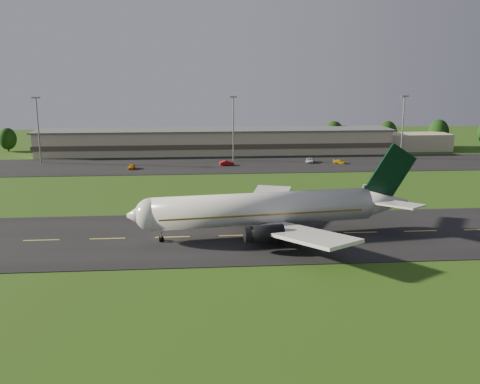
{
  "coord_description": "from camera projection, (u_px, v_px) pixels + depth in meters",
  "views": [
    {
      "loc": [
        -6.5,
        -88.42,
        27.96
      ],
      "look_at": [
        1.3,
        8.0,
        6.0
      ],
      "focal_mm": 40.0,
      "sensor_mm": 36.0,
      "label": 1
    }
  ],
  "objects": [
    {
      "name": "tree_line",
      "position": [
        326.0,
        135.0,
        197.41
      ],
      "size": [
        196.23,
        9.42,
        10.29
      ],
      "color": "black",
      "rests_on": "ground"
    },
    {
      "name": "taxiway",
      "position": [
        236.0,
        236.0,
        92.63
      ],
      "size": [
        220.0,
        30.0,
        0.1
      ],
      "primitive_type": "cube",
      "color": "black",
      "rests_on": "ground"
    },
    {
      "name": "light_mast_east",
      "position": [
        403.0,
        119.0,
        172.3
      ],
      "size": [
        2.4,
        1.2,
        20.35
      ],
      "color": "gray",
      "rests_on": "ground"
    },
    {
      "name": "ground",
      "position": [
        236.0,
        236.0,
        92.64
      ],
      "size": [
        360.0,
        360.0,
        0.0
      ],
      "primitive_type": "plane",
      "color": "#204110",
      "rests_on": "ground"
    },
    {
      "name": "apron",
      "position": [
        219.0,
        165.0,
        162.62
      ],
      "size": [
        260.0,
        30.0,
        0.1
      ],
      "primitive_type": "cube",
      "color": "black",
      "rests_on": "ground"
    },
    {
      "name": "service_vehicle_c",
      "position": [
        310.0,
        160.0,
        166.38
      ],
      "size": [
        3.6,
        5.49,
        1.4
      ],
      "primitive_type": "imported",
      "rotation": [
        0.0,
        0.0,
        -0.27
      ],
      "color": "silver",
      "rests_on": "apron"
    },
    {
      "name": "service_vehicle_b",
      "position": [
        227.0,
        163.0,
        161.17
      ],
      "size": [
        4.54,
        2.3,
        1.43
      ],
      "primitive_type": "imported",
      "rotation": [
        0.0,
        0.0,
        1.76
      ],
      "color": "#A20A11",
      "rests_on": "apron"
    },
    {
      "name": "airliner",
      "position": [
        268.0,
        209.0,
        92.14
      ],
      "size": [
        51.2,
        41.88,
        15.57
      ],
      "rotation": [
        0.0,
        0.0,
        0.12
      ],
      "color": "silver",
      "rests_on": "ground"
    },
    {
      "name": "terminal",
      "position": [
        234.0,
        142.0,
        185.76
      ],
      "size": [
        145.0,
        16.0,
        8.4
      ],
      "color": "#C4B896",
      "rests_on": "ground"
    },
    {
      "name": "service_vehicle_d",
      "position": [
        340.0,
        162.0,
        164.32
      ],
      "size": [
        4.3,
        3.5,
        1.17
      ],
      "primitive_type": "imported",
      "rotation": [
        0.0,
        0.0,
        1.02
      ],
      "color": "#DDA50D",
      "rests_on": "apron"
    },
    {
      "name": "light_mast_centre",
      "position": [
        233.0,
        120.0,
        167.98
      ],
      "size": [
        2.4,
        1.2,
        20.35
      ],
      "color": "gray",
      "rests_on": "ground"
    },
    {
      "name": "light_mast_west",
      "position": [
        38.0,
        122.0,
        163.27
      ],
      "size": [
        2.4,
        1.2,
        20.35
      ],
      "color": "gray",
      "rests_on": "ground"
    },
    {
      "name": "service_vehicle_a",
      "position": [
        132.0,
        167.0,
        155.33
      ],
      "size": [
        1.84,
        4.1,
        1.37
      ],
      "primitive_type": "imported",
      "rotation": [
        0.0,
        0.0,
        -0.06
      ],
      "color": "orange",
      "rests_on": "apron"
    }
  ]
}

